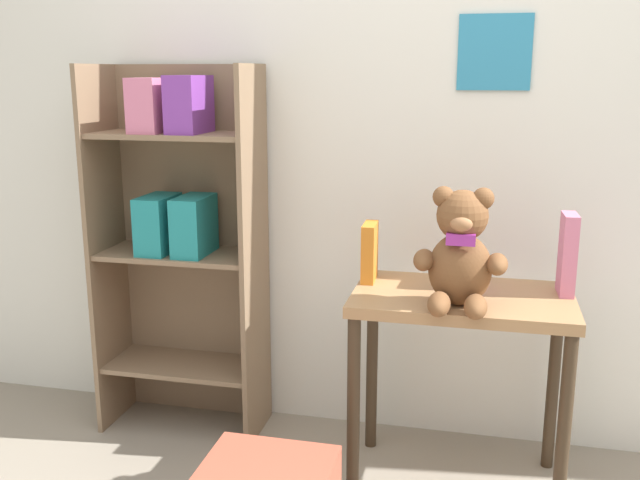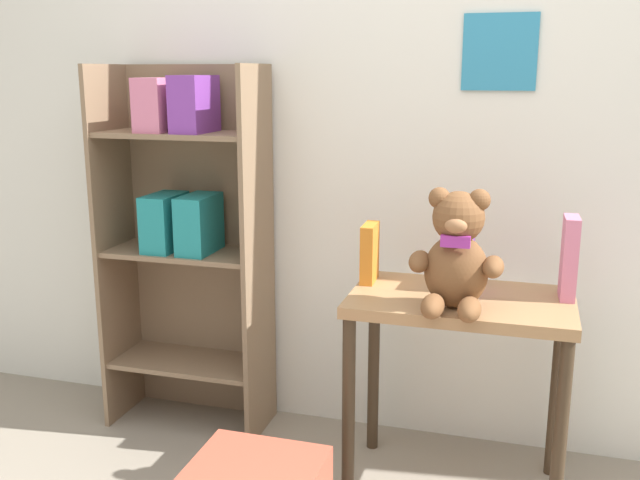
{
  "view_description": "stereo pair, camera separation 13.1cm",
  "coord_description": "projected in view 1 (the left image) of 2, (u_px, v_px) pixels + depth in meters",
  "views": [
    {
      "loc": [
        0.19,
        -1.03,
        1.33
      ],
      "look_at": [
        -0.32,
        1.18,
        0.79
      ],
      "focal_mm": 40.0,
      "sensor_mm": 36.0,
      "label": 1
    },
    {
      "loc": [
        0.32,
        -0.99,
        1.33
      ],
      "look_at": [
        -0.32,
        1.18,
        0.79
      ],
      "focal_mm": 40.0,
      "sensor_mm": 36.0,
      "label": 2
    }
  ],
  "objects": [
    {
      "name": "book_standing_orange",
      "position": [
        370.0,
        252.0,
        2.34
      ],
      "size": [
        0.05,
        0.13,
        0.19
      ],
      "primitive_type": "cube",
      "rotation": [
        0.0,
        0.0,
        0.03
      ],
      "color": "orange",
      "rests_on": "display_table"
    },
    {
      "name": "wall_back",
      "position": [
        432.0,
        95.0,
        2.47
      ],
      "size": [
        4.8,
        0.07,
        2.5
      ],
      "color": "silver",
      "rests_on": "ground_plane"
    },
    {
      "name": "display_table",
      "position": [
        461.0,
        327.0,
        2.24
      ],
      "size": [
        0.68,
        0.42,
        0.66
      ],
      "color": "#9E754C",
      "rests_on": "ground_plane"
    },
    {
      "name": "book_standing_pink",
      "position": [
        568.0,
        254.0,
        2.19
      ],
      "size": [
        0.05,
        0.12,
        0.25
      ],
      "primitive_type": "cube",
      "rotation": [
        0.0,
        0.0,
        0.03
      ],
      "color": "#D17093",
      "rests_on": "display_table"
    },
    {
      "name": "bookshelf_side",
      "position": [
        182.0,
        225.0,
        2.62
      ],
      "size": [
        0.6,
        0.29,
        1.36
      ],
      "color": "#7F664C",
      "rests_on": "ground_plane"
    },
    {
      "name": "teddy_bear",
      "position": [
        461.0,
        253.0,
        2.06
      ],
      "size": [
        0.27,
        0.25,
        0.35
      ],
      "color": "brown",
      "rests_on": "display_table"
    },
    {
      "name": "book_standing_purple",
      "position": [
        465.0,
        259.0,
        2.27
      ],
      "size": [
        0.05,
        0.11,
        0.18
      ],
      "primitive_type": "cube",
      "rotation": [
        0.0,
        0.0,
        -0.05
      ],
      "color": "purple",
      "rests_on": "display_table"
    }
  ]
}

